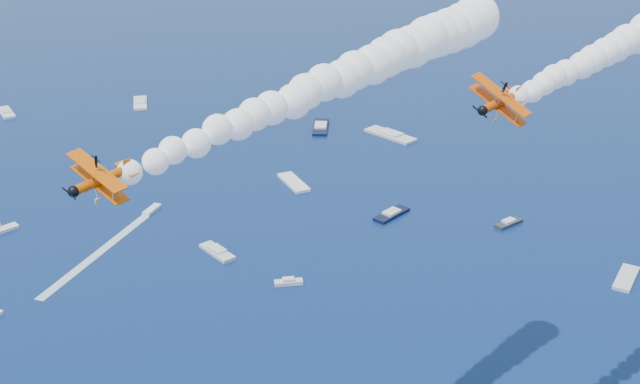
{
  "coord_description": "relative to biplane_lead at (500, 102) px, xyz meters",
  "views": [
    {
      "loc": [
        2.66,
        -67.93,
        85.92
      ],
      "look_at": [
        5.41,
        11.94,
        48.99
      ],
      "focal_mm": 48.31,
      "sensor_mm": 36.0,
      "label": 1
    }
  ],
  "objects": [
    {
      "name": "biplane_lead",
      "position": [
        0.0,
        0.0,
        0.0
      ],
      "size": [
        10.98,
        11.3,
        7.77
      ],
      "primitive_type": null,
      "rotation": [
        -0.4,
        0.07,
        3.86
      ],
      "color": "#E24A04"
    },
    {
      "name": "biplane_trail",
      "position": [
        -39.88,
        -17.41,
        -0.9
      ],
      "size": [
        10.32,
        10.61,
        6.49
      ],
      "primitive_type": null,
      "rotation": [
        -0.23,
        0.07,
        3.91
      ],
      "color": "#D95204"
    },
    {
      "name": "smoke_trail_trail",
      "position": [
        -18.15,
        3.7,
        1.41
      ],
      "size": [
        63.36,
        63.33,
        10.81
      ],
      "primitive_type": null,
      "rotation": [
        0.0,
        0.0,
        3.91
      ],
      "color": "white"
    },
    {
      "name": "spectator_boats",
      "position": [
        -31.4,
        104.58,
        -55.09
      ],
      "size": [
        236.63,
        155.38,
        0.7
      ],
      "color": "white",
      "rests_on": "ground"
    }
  ]
}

